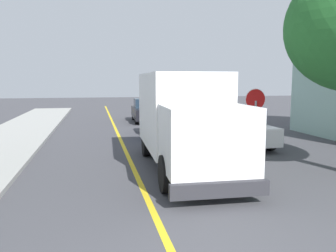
{
  "coord_description": "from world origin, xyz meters",
  "views": [
    {
      "loc": [
        -1.23,
        -2.91,
        2.93
      ],
      "look_at": [
        1.22,
        8.44,
        1.4
      ],
      "focal_mm": 36.5,
      "sensor_mm": 36.0,
      "label": 1
    }
  ],
  "objects": [
    {
      "name": "centre_line_yellow",
      "position": [
        0.0,
        10.0,
        0.0
      ],
      "size": [
        0.16,
        56.0,
        0.01
      ],
      "primitive_type": "cube",
      "color": "gold",
      "rests_on": "ground"
    },
    {
      "name": "parked_van_across",
      "position": [
        5.2,
        11.47,
        0.79
      ],
      "size": [
        1.96,
        4.46,
        1.67
      ],
      "color": "silver",
      "rests_on": "ground"
    },
    {
      "name": "box_truck",
      "position": [
        1.71,
        8.19,
        1.77
      ],
      "size": [
        2.65,
        7.26,
        3.2
      ],
      "color": "white",
      "rests_on": "ground"
    },
    {
      "name": "parked_car_near",
      "position": [
        2.34,
        14.94,
        0.79
      ],
      "size": [
        1.81,
        4.4,
        1.67
      ],
      "color": "#2D4793",
      "rests_on": "ground"
    },
    {
      "name": "stop_sign",
      "position": [
        4.68,
        8.9,
        1.86
      ],
      "size": [
        0.8,
        0.1,
        2.65
      ],
      "color": "gray",
      "rests_on": "ground"
    },
    {
      "name": "parked_car_mid",
      "position": [
        2.39,
        21.61,
        0.79
      ],
      "size": [
        1.96,
        4.46,
        1.67
      ],
      "color": "black",
      "rests_on": "ground"
    }
  ]
}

